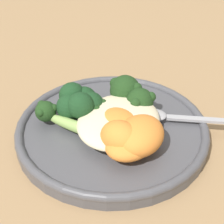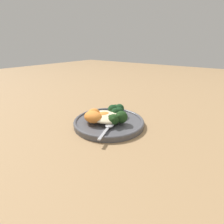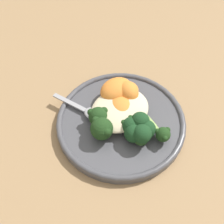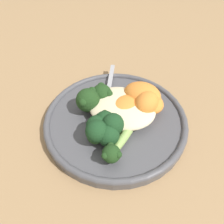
{
  "view_description": "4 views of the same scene",
  "coord_description": "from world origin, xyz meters",
  "px_view_note": "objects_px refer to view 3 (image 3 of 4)",
  "views": [
    {
      "loc": [
        -0.37,
        -0.19,
        0.33
      ],
      "look_at": [
        -0.01,
        -0.02,
        0.04
      ],
      "focal_mm": 60.0,
      "sensor_mm": 36.0,
      "label": 1
    },
    {
      "loc": [
        0.35,
        -0.49,
        0.29
      ],
      "look_at": [
        -0.0,
        -0.01,
        0.05
      ],
      "focal_mm": 28.0,
      "sensor_mm": 36.0,
      "label": 2
    },
    {
      "loc": [
        0.23,
        0.25,
        0.53
      ],
      "look_at": [
        0.01,
        -0.03,
        0.06
      ],
      "focal_mm": 50.0,
      "sensor_mm": 36.0,
      "label": 3
    },
    {
      "loc": [
        -0.12,
        0.23,
        0.32
      ],
      "look_at": [
        -0.01,
        -0.01,
        0.03
      ],
      "focal_mm": 35.0,
      "sensor_mm": 36.0,
      "label": 4
    }
  ],
  "objects_px": {
    "plate": "(121,122)",
    "broccoli_stalk_0": "(104,115)",
    "broccoli_stalk_2": "(131,122)",
    "spoon": "(88,112)",
    "sweet_potato_chunk_2": "(122,92)",
    "sweet_potato_chunk_3": "(116,90)",
    "broccoli_stalk_4": "(155,127)",
    "sweet_potato_chunk_1": "(121,107)",
    "quinoa_mound": "(120,110)",
    "broccoli_stalk_1": "(107,125)",
    "broccoli_stalk_3": "(140,132)",
    "sweet_potato_chunk_0": "(128,92)",
    "kale_tuft": "(138,129)"
  },
  "relations": [
    {
      "from": "broccoli_stalk_3",
      "to": "kale_tuft",
      "type": "xyz_separation_m",
      "value": [
        0.0,
        -0.0,
        0.01
      ]
    },
    {
      "from": "quinoa_mound",
      "to": "broccoli_stalk_0",
      "type": "xyz_separation_m",
      "value": [
        0.03,
        -0.01,
        0.0
      ]
    },
    {
      "from": "sweet_potato_chunk_2",
      "to": "sweet_potato_chunk_3",
      "type": "bearing_deg",
      "value": -40.65
    },
    {
      "from": "plate",
      "to": "broccoli_stalk_2",
      "type": "height_order",
      "value": "broccoli_stalk_2"
    },
    {
      "from": "plate",
      "to": "quinoa_mound",
      "type": "height_order",
      "value": "quinoa_mound"
    },
    {
      "from": "broccoli_stalk_1",
      "to": "kale_tuft",
      "type": "bearing_deg",
      "value": 126.27
    },
    {
      "from": "broccoli_stalk_2",
      "to": "sweet_potato_chunk_3",
      "type": "relative_size",
      "value": 1.0
    },
    {
      "from": "plate",
      "to": "broccoli_stalk_0",
      "type": "xyz_separation_m",
      "value": [
        0.03,
        -0.02,
        0.03
      ]
    },
    {
      "from": "broccoli_stalk_4",
      "to": "sweet_potato_chunk_1",
      "type": "distance_m",
      "value": 0.08
    },
    {
      "from": "quinoa_mound",
      "to": "spoon",
      "type": "bearing_deg",
      "value": -42.17
    },
    {
      "from": "sweet_potato_chunk_1",
      "to": "spoon",
      "type": "distance_m",
      "value": 0.07
    },
    {
      "from": "broccoli_stalk_4",
      "to": "kale_tuft",
      "type": "height_order",
      "value": "kale_tuft"
    },
    {
      "from": "broccoli_stalk_0",
      "to": "broccoli_stalk_1",
      "type": "height_order",
      "value": "broccoli_stalk_1"
    },
    {
      "from": "quinoa_mound",
      "to": "spoon",
      "type": "xyz_separation_m",
      "value": [
        0.05,
        -0.04,
        -0.01
      ]
    },
    {
      "from": "sweet_potato_chunk_0",
      "to": "kale_tuft",
      "type": "xyz_separation_m",
      "value": [
        0.04,
        0.08,
        0.0
      ]
    },
    {
      "from": "broccoli_stalk_2",
      "to": "spoon",
      "type": "distance_m",
      "value": 0.09
    },
    {
      "from": "sweet_potato_chunk_3",
      "to": "broccoli_stalk_3",
      "type": "bearing_deg",
      "value": 74.39
    },
    {
      "from": "sweet_potato_chunk_2",
      "to": "sweet_potato_chunk_3",
      "type": "xyz_separation_m",
      "value": [
        0.01,
        -0.01,
        0.01
      ]
    },
    {
      "from": "broccoli_stalk_0",
      "to": "sweet_potato_chunk_1",
      "type": "xyz_separation_m",
      "value": [
        -0.04,
        0.0,
        -0.0
      ]
    },
    {
      "from": "quinoa_mound",
      "to": "broccoli_stalk_3",
      "type": "bearing_deg",
      "value": 86.09
    },
    {
      "from": "broccoli_stalk_2",
      "to": "spoon",
      "type": "relative_size",
      "value": 0.59
    },
    {
      "from": "broccoli_stalk_2",
      "to": "sweet_potato_chunk_1",
      "type": "relative_size",
      "value": 1.1
    },
    {
      "from": "plate",
      "to": "broccoli_stalk_4",
      "type": "relative_size",
      "value": 2.21
    },
    {
      "from": "plate",
      "to": "quinoa_mound",
      "type": "relative_size",
      "value": 2.13
    },
    {
      "from": "broccoli_stalk_3",
      "to": "spoon",
      "type": "height_order",
      "value": "broccoli_stalk_3"
    },
    {
      "from": "quinoa_mound",
      "to": "sweet_potato_chunk_2",
      "type": "distance_m",
      "value": 0.05
    },
    {
      "from": "sweet_potato_chunk_2",
      "to": "quinoa_mound",
      "type": "bearing_deg",
      "value": 42.53
    },
    {
      "from": "broccoli_stalk_0",
      "to": "sweet_potato_chunk_0",
      "type": "relative_size",
      "value": 2.02
    },
    {
      "from": "plate",
      "to": "quinoa_mound",
      "type": "bearing_deg",
      "value": -118.02
    },
    {
      "from": "broccoli_stalk_1",
      "to": "sweet_potato_chunk_2",
      "type": "height_order",
      "value": "broccoli_stalk_1"
    },
    {
      "from": "broccoli_stalk_4",
      "to": "quinoa_mound",
      "type": "bearing_deg",
      "value": -155.42
    },
    {
      "from": "sweet_potato_chunk_3",
      "to": "spoon",
      "type": "relative_size",
      "value": 0.59
    },
    {
      "from": "broccoli_stalk_0",
      "to": "sweet_potato_chunk_2",
      "type": "height_order",
      "value": "broccoli_stalk_0"
    },
    {
      "from": "broccoli_stalk_4",
      "to": "sweet_potato_chunk_1",
      "type": "xyz_separation_m",
      "value": [
        0.02,
        -0.08,
        0.0
      ]
    },
    {
      "from": "broccoli_stalk_2",
      "to": "broccoli_stalk_3",
      "type": "xyz_separation_m",
      "value": [
        0.0,
        0.03,
        -0.0
      ]
    },
    {
      "from": "broccoli_stalk_2",
      "to": "sweet_potato_chunk_2",
      "type": "distance_m",
      "value": 0.08
    },
    {
      "from": "plate",
      "to": "broccoli_stalk_4",
      "type": "height_order",
      "value": "broccoli_stalk_4"
    },
    {
      "from": "broccoli_stalk_0",
      "to": "sweet_potato_chunk_0",
      "type": "xyz_separation_m",
      "value": [
        -0.07,
        -0.01,
        0.0
      ]
    },
    {
      "from": "sweet_potato_chunk_2",
      "to": "broccoli_stalk_3",
      "type": "bearing_deg",
      "value": 67.92
    },
    {
      "from": "sweet_potato_chunk_1",
      "to": "broccoli_stalk_1",
      "type": "bearing_deg",
      "value": 20.78
    },
    {
      "from": "broccoli_stalk_4",
      "to": "sweet_potato_chunk_3",
      "type": "bearing_deg",
      "value": -174.18
    },
    {
      "from": "broccoli_stalk_2",
      "to": "broccoli_stalk_4",
      "type": "bearing_deg",
      "value": 89.91
    },
    {
      "from": "sweet_potato_chunk_3",
      "to": "spoon",
      "type": "height_order",
      "value": "sweet_potato_chunk_3"
    },
    {
      "from": "sweet_potato_chunk_0",
      "to": "broccoli_stalk_1",
      "type": "bearing_deg",
      "value": 23.47
    },
    {
      "from": "broccoli_stalk_0",
      "to": "broccoli_stalk_3",
      "type": "xyz_separation_m",
      "value": [
        -0.03,
        0.07,
        -0.0
      ]
    },
    {
      "from": "plate",
      "to": "broccoli_stalk_3",
      "type": "height_order",
      "value": "broccoli_stalk_3"
    },
    {
      "from": "spoon",
      "to": "plate",
      "type": "bearing_deg",
      "value": -162.47
    },
    {
      "from": "kale_tuft",
      "to": "spoon",
      "type": "relative_size",
      "value": 0.54
    },
    {
      "from": "broccoli_stalk_4",
      "to": "broccoli_stalk_3",
      "type": "bearing_deg",
      "value": -102.99
    },
    {
      "from": "quinoa_mound",
      "to": "kale_tuft",
      "type": "height_order",
      "value": "kale_tuft"
    }
  ]
}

